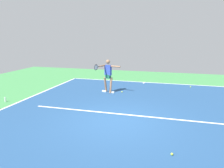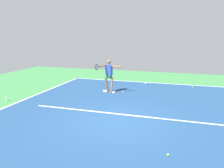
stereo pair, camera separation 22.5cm
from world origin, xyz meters
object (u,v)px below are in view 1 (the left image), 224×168
(tennis_ball_near_service_line, at_px, (122,92))
(water_bottle, at_px, (5,100))
(tennis_ball_by_baseline, at_px, (172,154))
(tennis_player, at_px, (108,74))
(tennis_ball_near_player, at_px, (191,87))

(tennis_ball_near_service_line, distance_m, water_bottle, 5.69)
(water_bottle, bearing_deg, tennis_ball_near_service_line, -146.62)
(tennis_ball_by_baseline, xyz_separation_m, tennis_ball_near_service_line, (2.69, -5.84, 0.00))
(tennis_ball_near_service_line, xyz_separation_m, water_bottle, (4.75, 3.13, 0.08))
(tennis_player, xyz_separation_m, tennis_ball_near_service_line, (-0.72, -0.21, -0.98))
(water_bottle, bearing_deg, tennis_ball_by_baseline, 160.02)
(tennis_ball_near_player, height_order, water_bottle, water_bottle)
(water_bottle, bearing_deg, tennis_ball_near_player, -147.22)
(tennis_ball_by_baseline, height_order, tennis_ball_near_player, same)
(tennis_ball_near_service_line, xyz_separation_m, tennis_ball_near_player, (-3.59, -2.24, 0.00))
(tennis_player, distance_m, tennis_ball_near_service_line, 1.24)
(tennis_player, relative_size, tennis_ball_near_service_line, 26.68)
(tennis_ball_near_player, xyz_separation_m, water_bottle, (8.35, 5.38, 0.08))
(tennis_ball_by_baseline, bearing_deg, water_bottle, -19.98)
(tennis_ball_near_player, bearing_deg, tennis_player, 29.57)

